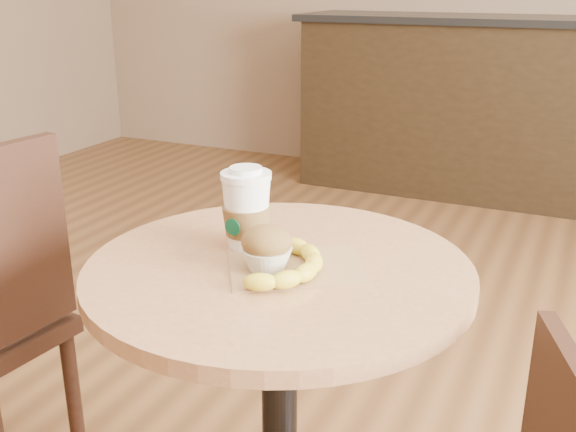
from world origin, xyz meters
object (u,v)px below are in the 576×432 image
object	(u,v)px
cafe_table	(279,366)
muffin	(267,248)
coffee_cup	(247,212)
banana	(293,265)

from	to	relation	value
cafe_table	muffin	bearing A→B (deg)	-100.00
cafe_table	coffee_cup	size ratio (longest dim) A/B	4.68
muffin	banana	bearing A→B (deg)	2.82
coffee_cup	banana	size ratio (longest dim) A/B	0.70
muffin	cafe_table	bearing A→B (deg)	80.00
banana	coffee_cup	bearing A→B (deg)	149.95
cafe_table	coffee_cup	world-z (taller)	coffee_cup
cafe_table	coffee_cup	xyz separation A→B (m)	(-0.09, 0.05, 0.29)
coffee_cup	muffin	world-z (taller)	coffee_cup
cafe_table	muffin	distance (m)	0.26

